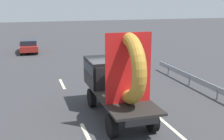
# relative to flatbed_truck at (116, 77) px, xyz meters

# --- Properties ---
(ground_plane) EXTENTS (120.00, 120.00, 0.00)m
(ground_plane) POSITION_rel_flatbed_truck_xyz_m (0.21, 0.50, -1.80)
(ground_plane) COLOR #38383A
(flatbed_truck) EXTENTS (2.02, 5.54, 3.98)m
(flatbed_truck) POSITION_rel_flatbed_truck_xyz_m (0.00, 0.00, 0.00)
(flatbed_truck) COLOR black
(flatbed_truck) RESTS_ON ground_plane
(distant_sedan) EXTENTS (1.71, 3.98, 1.30)m
(distant_sedan) POSITION_rel_flatbed_truck_xyz_m (-3.50, 18.00, -1.10)
(distant_sedan) COLOR black
(distant_sedan) RESTS_ON ground_plane
(guardrail) EXTENTS (0.10, 11.09, 0.71)m
(guardrail) POSITION_rel_flatbed_truck_xyz_m (5.80, 1.71, -1.27)
(guardrail) COLOR gray
(guardrail) RESTS_ON ground_plane
(lane_dash_left_near) EXTENTS (0.16, 2.75, 0.01)m
(lane_dash_left_near) POSITION_rel_flatbed_truck_xyz_m (-1.75, -2.00, -1.79)
(lane_dash_left_near) COLOR beige
(lane_dash_left_near) RESTS_ON ground_plane
(lane_dash_left_far) EXTENTS (0.16, 2.27, 0.01)m
(lane_dash_left_far) POSITION_rel_flatbed_truck_xyz_m (-1.75, 5.70, -1.79)
(lane_dash_left_far) COLOR beige
(lane_dash_left_far) RESTS_ON ground_plane
(lane_dash_right_near) EXTENTS (0.16, 2.97, 0.01)m
(lane_dash_right_near) POSITION_rel_flatbed_truck_xyz_m (1.75, -2.17, -1.79)
(lane_dash_right_near) COLOR beige
(lane_dash_right_near) RESTS_ON ground_plane
(lane_dash_right_far) EXTENTS (0.16, 2.06, 0.01)m
(lane_dash_right_far) POSITION_rel_flatbed_truck_xyz_m (1.75, 5.54, -1.79)
(lane_dash_right_far) COLOR beige
(lane_dash_right_far) RESTS_ON ground_plane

